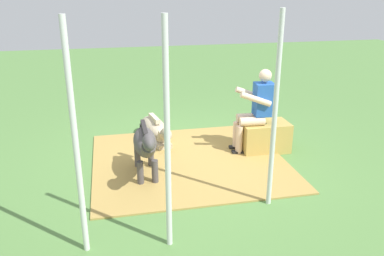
% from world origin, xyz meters
% --- Properties ---
extents(ground_plane, '(24.00, 24.00, 0.00)m').
position_xyz_m(ground_plane, '(0.00, 0.00, 0.00)').
color(ground_plane, '#568442').
extents(hay_patch, '(2.93, 2.74, 0.02)m').
position_xyz_m(hay_patch, '(0.10, 0.14, 0.01)').
color(hay_patch, '#AD8C47').
rests_on(hay_patch, ground).
extents(hay_bale, '(0.78, 0.48, 0.48)m').
position_xyz_m(hay_bale, '(-1.20, -0.04, 0.24)').
color(hay_bale, tan).
rests_on(hay_bale, ground).
extents(person_seated, '(0.68, 0.45, 1.36)m').
position_xyz_m(person_seated, '(-1.03, -0.05, 0.75)').
color(person_seated, beige).
rests_on(person_seated, ground).
extents(pony_standing, '(0.33, 1.35, 0.88)m').
position_xyz_m(pony_standing, '(0.80, 0.56, 0.52)').
color(pony_standing, '#4C4747').
rests_on(pony_standing, ground).
extents(pony_lying, '(0.55, 1.36, 0.42)m').
position_xyz_m(pony_lying, '(0.50, -0.92, 0.19)').
color(pony_lying, tan).
rests_on(pony_lying, ground).
extents(soda_bottle, '(0.07, 0.07, 0.27)m').
position_xyz_m(soda_bottle, '(-1.75, -0.46, 0.13)').
color(soda_bottle, '#197233').
rests_on(soda_bottle, ground).
extents(tent_pole_left, '(0.06, 0.06, 2.37)m').
position_xyz_m(tent_pole_left, '(-0.62, 1.57, 1.18)').
color(tent_pole_left, silver).
rests_on(tent_pole_left, ground).
extents(tent_pole_right, '(0.06, 0.06, 2.37)m').
position_xyz_m(tent_pole_right, '(1.58, 2.05, 1.18)').
color(tent_pole_right, silver).
rests_on(tent_pole_right, ground).
extents(tent_pole_mid, '(0.06, 0.06, 2.37)m').
position_xyz_m(tent_pole_mid, '(0.72, 2.13, 1.18)').
color(tent_pole_mid, silver).
rests_on(tent_pole_mid, ground).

